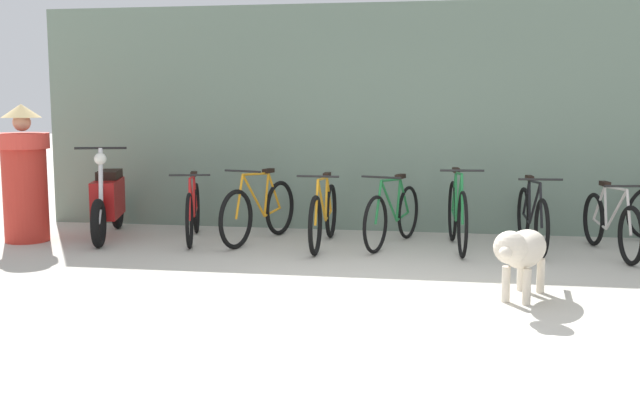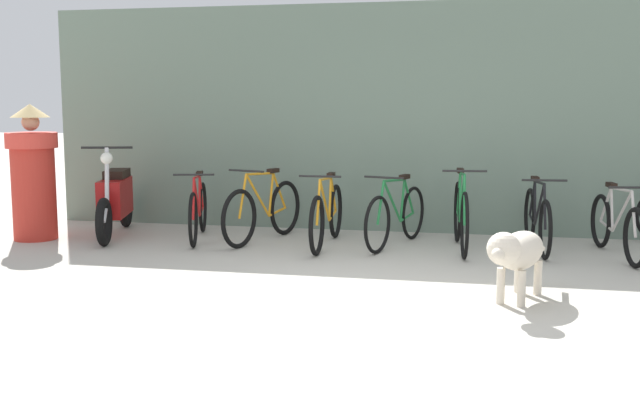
{
  "view_description": "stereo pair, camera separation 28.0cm",
  "coord_description": "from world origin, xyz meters",
  "px_view_note": "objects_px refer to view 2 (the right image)",
  "views": [
    {
      "loc": [
        0.55,
        -5.92,
        1.61
      ],
      "look_at": [
        -0.66,
        1.34,
        0.65
      ],
      "focal_mm": 42.0,
      "sensor_mm": 36.0,
      "label": 1
    },
    {
      "loc": [
        0.82,
        -5.87,
        1.61
      ],
      "look_at": [
        -0.66,
        1.34,
        0.65
      ],
      "focal_mm": 42.0,
      "sensor_mm": 36.0,
      "label": 2
    }
  ],
  "objects_px": {
    "bicycle_6": "(617,226)",
    "person_in_robes": "(33,173)",
    "bicycle_0": "(198,211)",
    "bicycle_5": "(537,220)",
    "bicycle_1": "(263,211)",
    "stray_dog": "(517,252)",
    "bicycle_4": "(461,216)",
    "motorcycle": "(115,200)",
    "bicycle_2": "(327,216)",
    "bicycle_3": "(396,216)"
  },
  "relations": [
    {
      "from": "motorcycle",
      "to": "stray_dog",
      "type": "height_order",
      "value": "motorcycle"
    },
    {
      "from": "bicycle_4",
      "to": "stray_dog",
      "type": "height_order",
      "value": "bicycle_4"
    },
    {
      "from": "bicycle_3",
      "to": "motorcycle",
      "type": "height_order",
      "value": "motorcycle"
    },
    {
      "from": "bicycle_4",
      "to": "stray_dog",
      "type": "relative_size",
      "value": 1.39
    },
    {
      "from": "bicycle_6",
      "to": "bicycle_4",
      "type": "bearing_deg",
      "value": -101.12
    },
    {
      "from": "bicycle_4",
      "to": "person_in_robes",
      "type": "relative_size",
      "value": 1.05
    },
    {
      "from": "bicycle_6",
      "to": "bicycle_3",
      "type": "bearing_deg",
      "value": -102.45
    },
    {
      "from": "bicycle_1",
      "to": "stray_dog",
      "type": "distance_m",
      "value": 3.51
    },
    {
      "from": "bicycle_4",
      "to": "person_in_robes",
      "type": "height_order",
      "value": "person_in_robes"
    },
    {
      "from": "bicycle_0",
      "to": "bicycle_5",
      "type": "bearing_deg",
      "value": 77.32
    },
    {
      "from": "bicycle_2",
      "to": "bicycle_3",
      "type": "distance_m",
      "value": 0.78
    },
    {
      "from": "bicycle_4",
      "to": "motorcycle",
      "type": "bearing_deg",
      "value": -95.9
    },
    {
      "from": "stray_dog",
      "to": "person_in_robes",
      "type": "height_order",
      "value": "person_in_robes"
    },
    {
      "from": "bicycle_4",
      "to": "person_in_robes",
      "type": "bearing_deg",
      "value": -91.35
    },
    {
      "from": "bicycle_4",
      "to": "bicycle_5",
      "type": "relative_size",
      "value": 1.02
    },
    {
      "from": "bicycle_0",
      "to": "bicycle_2",
      "type": "xyz_separation_m",
      "value": [
        1.57,
        -0.1,
        0.01
      ]
    },
    {
      "from": "bicycle_1",
      "to": "motorcycle",
      "type": "xyz_separation_m",
      "value": [
        -1.85,
        -0.04,
        0.09
      ]
    },
    {
      "from": "bicycle_0",
      "to": "bicycle_5",
      "type": "distance_m",
      "value": 3.87
    },
    {
      "from": "bicycle_1",
      "to": "bicycle_3",
      "type": "distance_m",
      "value": 1.55
    },
    {
      "from": "bicycle_3",
      "to": "bicycle_6",
      "type": "distance_m",
      "value": 2.33
    },
    {
      "from": "bicycle_1",
      "to": "person_in_robes",
      "type": "height_order",
      "value": "person_in_robes"
    },
    {
      "from": "bicycle_1",
      "to": "bicycle_5",
      "type": "height_order",
      "value": "bicycle_1"
    },
    {
      "from": "bicycle_2",
      "to": "bicycle_6",
      "type": "bearing_deg",
      "value": 90.51
    },
    {
      "from": "bicycle_1",
      "to": "bicycle_6",
      "type": "height_order",
      "value": "bicycle_1"
    },
    {
      "from": "bicycle_3",
      "to": "bicycle_2",
      "type": "bearing_deg",
      "value": -60.74
    },
    {
      "from": "bicycle_6",
      "to": "stray_dog",
      "type": "distance_m",
      "value": 2.34
    },
    {
      "from": "motorcycle",
      "to": "bicycle_6",
      "type": "bearing_deg",
      "value": 73.52
    },
    {
      "from": "bicycle_3",
      "to": "person_in_robes",
      "type": "height_order",
      "value": "person_in_robes"
    },
    {
      "from": "bicycle_5",
      "to": "motorcycle",
      "type": "height_order",
      "value": "motorcycle"
    },
    {
      "from": "motorcycle",
      "to": "bicycle_3",
      "type": "bearing_deg",
      "value": 75.27
    },
    {
      "from": "bicycle_1",
      "to": "bicycle_4",
      "type": "distance_m",
      "value": 2.27
    },
    {
      "from": "bicycle_6",
      "to": "motorcycle",
      "type": "relative_size",
      "value": 0.9
    },
    {
      "from": "bicycle_6",
      "to": "stray_dog",
      "type": "height_order",
      "value": "bicycle_6"
    },
    {
      "from": "bicycle_2",
      "to": "bicycle_4",
      "type": "xyz_separation_m",
      "value": [
        1.48,
        0.08,
        0.04
      ]
    },
    {
      "from": "bicycle_1",
      "to": "stray_dog",
      "type": "height_order",
      "value": "bicycle_1"
    },
    {
      "from": "bicycle_2",
      "to": "bicycle_5",
      "type": "xyz_separation_m",
      "value": [
        2.3,
        0.23,
        -0.0
      ]
    },
    {
      "from": "stray_dog",
      "to": "bicycle_5",
      "type": "bearing_deg",
      "value": -167.54
    },
    {
      "from": "bicycle_2",
      "to": "motorcycle",
      "type": "xyz_separation_m",
      "value": [
        -2.63,
        0.11,
        0.1
      ]
    },
    {
      "from": "bicycle_3",
      "to": "bicycle_4",
      "type": "bearing_deg",
      "value": 101.22
    },
    {
      "from": "bicycle_0",
      "to": "bicycle_6",
      "type": "distance_m",
      "value": 4.66
    },
    {
      "from": "bicycle_0",
      "to": "stray_dog",
      "type": "height_order",
      "value": "bicycle_0"
    },
    {
      "from": "bicycle_6",
      "to": "person_in_robes",
      "type": "relative_size",
      "value": 1.02
    },
    {
      "from": "bicycle_5",
      "to": "person_in_robes",
      "type": "xyz_separation_m",
      "value": [
        -5.77,
        -0.51,
        0.45
      ]
    },
    {
      "from": "stray_dog",
      "to": "person_in_robes",
      "type": "xyz_separation_m",
      "value": [
        -5.44,
        1.75,
        0.38
      ]
    },
    {
      "from": "bicycle_0",
      "to": "bicycle_1",
      "type": "height_order",
      "value": "bicycle_1"
    },
    {
      "from": "bicycle_1",
      "to": "bicycle_2",
      "type": "distance_m",
      "value": 0.8
    },
    {
      "from": "bicycle_0",
      "to": "bicycle_6",
      "type": "bearing_deg",
      "value": 74.43
    },
    {
      "from": "bicycle_2",
      "to": "stray_dog",
      "type": "bearing_deg",
      "value": 44.35
    },
    {
      "from": "bicycle_0",
      "to": "bicycle_6",
      "type": "relative_size",
      "value": 0.98
    },
    {
      "from": "bicycle_2",
      "to": "bicycle_4",
      "type": "relative_size",
      "value": 1.03
    }
  ]
}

